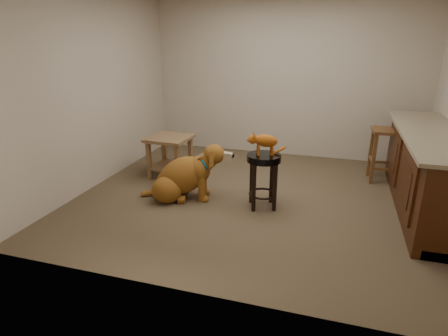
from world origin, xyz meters
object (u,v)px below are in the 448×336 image
(side_table, at_px, (170,150))
(tabby_kitten, at_px, (264,141))
(padded_stool, at_px, (263,170))
(wood_stool, at_px, (384,154))
(golden_retriever, at_px, (184,177))

(side_table, distance_m, tabby_kitten, 1.68)
(padded_stool, relative_size, wood_stool, 0.88)
(padded_stool, distance_m, side_table, 1.63)
(golden_retriever, xyz_separation_m, tabby_kitten, (1.00, 0.03, 0.53))
(padded_stool, bearing_deg, golden_retriever, -177.91)
(padded_stool, height_order, tabby_kitten, tabby_kitten)
(tabby_kitten, bearing_deg, wood_stool, 23.53)
(padded_stool, height_order, wood_stool, wood_stool)
(padded_stool, xyz_separation_m, wood_stool, (1.46, 1.36, -0.08))
(side_table, xyz_separation_m, golden_retriever, (0.50, -0.67, -0.11))
(side_table, height_order, tabby_kitten, tabby_kitten)
(wood_stool, distance_m, tabby_kitten, 2.05)
(side_table, bearing_deg, wood_stool, 13.64)
(tabby_kitten, bearing_deg, side_table, 137.56)
(wood_stool, distance_m, side_table, 3.05)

